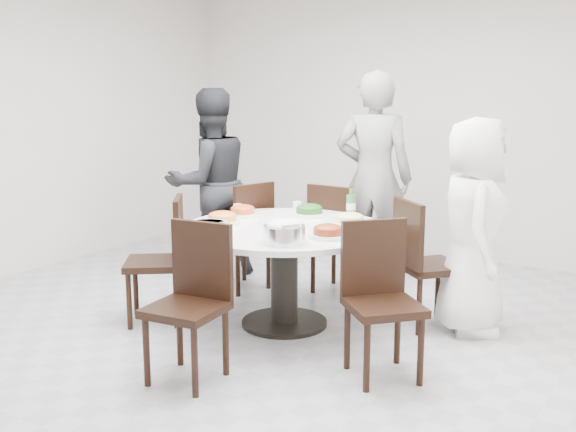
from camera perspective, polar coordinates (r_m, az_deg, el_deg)
The scene contains 22 objects.
floor at distance 4.81m, azimuth -1.41°, elevation -10.49°, with size 6.00×6.00×0.01m, color #A6A5AA.
wall_back at distance 7.16m, azimuth 12.28°, elevation 7.87°, with size 6.00×0.01×2.80m, color silver.
dining_table at distance 5.00m, azimuth -0.31°, elevation -5.11°, with size 1.50×1.50×0.75m, color white.
chair_ne at distance 5.07m, azimuth 11.94°, elevation -3.94°, with size 0.42×0.42×0.95m, color black.
chair_n at distance 5.79m, azimuth 4.48°, elevation -1.87°, with size 0.42×0.42×0.95m, color black.
chair_nw at distance 5.88m, azimuth -4.03°, elevation -1.65°, with size 0.42×0.42×0.95m, color black.
chair_sw at distance 5.15m, azimuth -11.28°, elevation -3.69°, with size 0.42×0.42×0.95m, color black.
chair_s at distance 4.09m, azimuth -8.67°, elevation -7.48°, with size 0.42×0.42×0.95m, color black.
chair_se at distance 4.13m, azimuth 8.14°, elevation -7.28°, with size 0.42×0.42×0.95m, color black.
diner_right at distance 4.97m, azimuth 15.42°, elevation -0.85°, with size 0.76×0.49×1.55m, color white.
diner_middle at distance 6.06m, azimuth 7.26°, elevation 3.19°, with size 0.69×0.45×1.89m, color black.
diner_left at distance 6.27m, azimuth -6.65°, elevation 2.76°, with size 0.84×0.66×1.74m, color black.
dish_greens at distance 5.30m, azimuth 1.81°, elevation 0.38°, with size 0.27×0.27×0.07m, color white.
dish_pale at distance 4.96m, azimuth 5.24°, elevation -0.39°, with size 0.27×0.27×0.07m, color white.
dish_orange at distance 5.29m, azimuth -3.85°, elevation 0.31°, with size 0.24×0.24×0.06m, color white.
dish_redbrown at distance 4.55m, azimuth 3.42°, elevation -1.45°, with size 0.26×0.26×0.06m, color white.
dish_tofu at distance 5.02m, azimuth -5.59°, elevation -0.28°, with size 0.27×0.27×0.07m, color white.
rice_bowl at distance 4.38m, azimuth -0.33°, elevation -1.56°, with size 0.27×0.27×0.12m, color silver.
soup_bowl at distance 4.69m, azimuth -6.79°, elevation -1.01°, with size 0.27×0.27×0.08m, color white.
beverage_bottle at distance 5.15m, azimuth 5.35°, elevation 1.01°, with size 0.07×0.07×0.24m, color #31742E.
tea_cups at distance 5.44m, azimuth 3.40°, elevation 0.70°, with size 0.07×0.07×0.08m, color white.
chopsticks at distance 5.46m, azimuth 3.40°, elevation 0.37°, with size 0.24×0.04×0.01m, color tan, non-canonical shape.
Camera 1 is at (2.52, -3.70, 1.76)m, focal length 42.00 mm.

